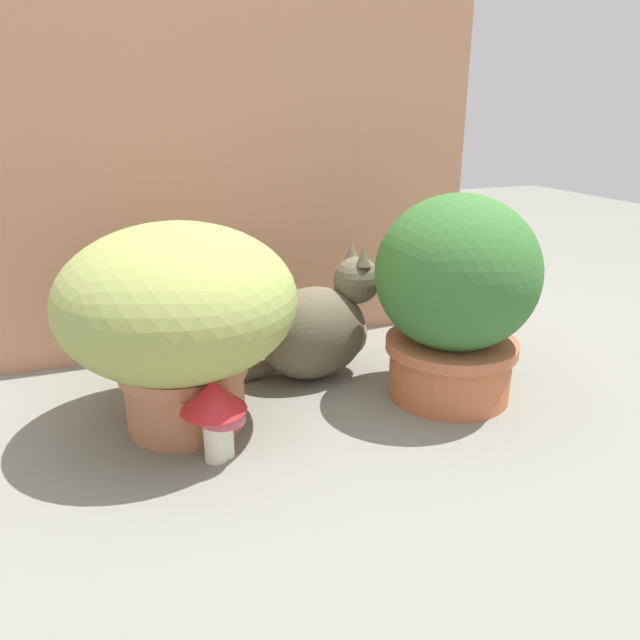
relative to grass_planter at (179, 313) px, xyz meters
The scene contains 7 objects.
ground_plane 0.34m from the grass_planter, 14.27° to the right, with size 6.00×6.00×0.00m, color slate.
cardboard_backdrop 0.52m from the grass_planter, 60.47° to the left, with size 1.26×0.03×0.98m, color tan.
grass_planter is the anchor object (origin of this frame).
leafy_planter 0.57m from the grass_planter, ahead, with size 0.34×0.34×0.44m.
cat 0.37m from the grass_planter, 20.09° to the left, with size 0.38×0.18×0.32m.
mushroom_ornament_pink 0.22m from the grass_planter, 72.76° to the right, with size 0.08×0.08×0.12m.
mushroom_ornament_red 0.20m from the grass_planter, 79.06° to the right, with size 0.12×0.12×0.16m.
Camera 1 is at (-0.36, -1.04, 0.61)m, focal length 33.63 mm.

